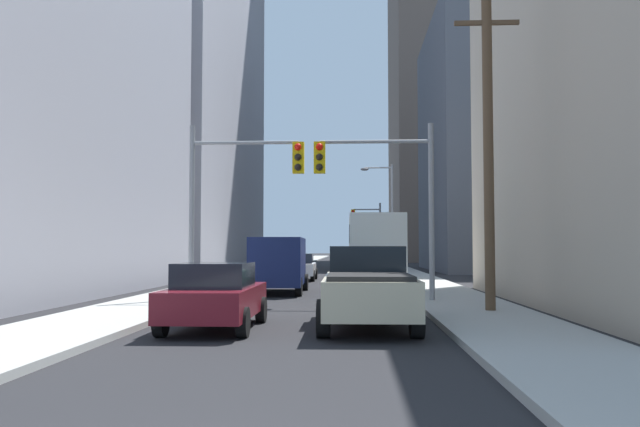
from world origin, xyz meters
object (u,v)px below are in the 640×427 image
object	(u,v)px
traffic_signal_near_left	(240,183)
city_bus	(373,246)
traffic_signal_near_right	(380,182)
sedan_white	(299,267)
traffic_signal_far_right	(368,225)
cargo_van_navy	(279,262)
sedan_maroon	(215,296)
sedan_green	(361,278)
pickup_truck_beige	(368,287)

from	to	relation	value
traffic_signal_near_left	city_bus	bearing A→B (deg)	68.68
traffic_signal_near_right	sedan_white	bearing A→B (deg)	104.57
traffic_signal_far_right	sedan_white	bearing A→B (deg)	-100.91
traffic_signal_far_right	cargo_van_navy	bearing A→B (deg)	-97.62
sedan_maroon	traffic_signal_near_left	bearing A→B (deg)	95.20
traffic_signal_near_left	traffic_signal_near_right	bearing A→B (deg)	0.00
city_bus	cargo_van_navy	xyz separation A→B (m)	(-4.11, -7.43, -0.64)
traffic_signal_near_right	traffic_signal_near_left	bearing A→B (deg)	-180.00
sedan_maroon	traffic_signal_near_right	world-z (taller)	traffic_signal_near_right
sedan_green	traffic_signal_near_left	distance (m)	5.62
sedan_maroon	traffic_signal_near_left	world-z (taller)	traffic_signal_near_left
pickup_truck_beige	traffic_signal_far_right	xyz separation A→B (m)	(1.12, 44.56, 3.06)
pickup_truck_beige	cargo_van_navy	size ratio (longest dim) A/B	1.03
city_bus	traffic_signal_near_right	size ratio (longest dim) A/B	1.92
traffic_signal_near_right	sedan_green	bearing A→B (deg)	106.19
sedan_green	sedan_white	distance (m)	13.47
traffic_signal_near_left	traffic_signal_far_right	size ratio (longest dim) A/B	1.00
sedan_white	sedan_maroon	bearing A→B (deg)	-90.30
sedan_green	traffic_signal_far_right	xyz separation A→B (m)	(1.17, 36.37, 3.22)
pickup_truck_beige	cargo_van_navy	bearing A→B (deg)	106.87
pickup_truck_beige	traffic_signal_near_left	bearing A→B (deg)	123.98
city_bus	sedan_white	size ratio (longest dim) A/B	2.72
sedan_green	sedan_white	world-z (taller)	same
city_bus	pickup_truck_beige	bearing A→B (deg)	-92.31
pickup_truck_beige	cargo_van_navy	world-z (taller)	cargo_van_navy
traffic_signal_far_right	sedan_maroon	bearing A→B (deg)	-95.82
sedan_white	traffic_signal_far_right	bearing A→B (deg)	79.09
sedan_green	traffic_signal_near_right	world-z (taller)	traffic_signal_near_right
sedan_white	city_bus	bearing A→B (deg)	-33.54
pickup_truck_beige	traffic_signal_near_left	xyz separation A→B (m)	(-4.10, 6.09, 3.11)
city_bus	sedan_green	world-z (taller)	city_bus
city_bus	pickup_truck_beige	size ratio (longest dim) A/B	2.12
cargo_van_navy	sedan_maroon	xyz separation A→B (m)	(-0.13, -11.72, -0.52)
pickup_truck_beige	traffic_signal_far_right	world-z (taller)	traffic_signal_far_right
sedan_maroon	sedan_green	size ratio (longest dim) A/B	0.99
sedan_maroon	traffic_signal_far_right	world-z (taller)	traffic_signal_far_right
city_bus	sedan_maroon	bearing A→B (deg)	-102.49
sedan_maroon	sedan_green	bearing A→B (deg)	68.69
sedan_maroon	traffic_signal_far_right	size ratio (longest dim) A/B	0.70
sedan_white	traffic_signal_near_left	world-z (taller)	traffic_signal_near_left
pickup_truck_beige	sedan_green	bearing A→B (deg)	90.35
sedan_white	traffic_signal_near_right	size ratio (longest dim) A/B	0.70
sedan_white	traffic_signal_near_right	xyz separation A→B (m)	(3.94, -15.16, 3.28)
pickup_truck_beige	sedan_maroon	size ratio (longest dim) A/B	1.29
cargo_van_navy	traffic_signal_near_left	xyz separation A→B (m)	(-0.74, -5.00, 2.76)
sedan_green	traffic_signal_far_right	bearing A→B (deg)	88.16
cargo_van_navy	sedan_maroon	distance (m)	11.73
traffic_signal_near_right	city_bus	bearing A→B (deg)	89.15
cargo_van_navy	traffic_signal_near_right	size ratio (longest dim) A/B	0.88
sedan_green	traffic_signal_near_left	world-z (taller)	traffic_signal_near_left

